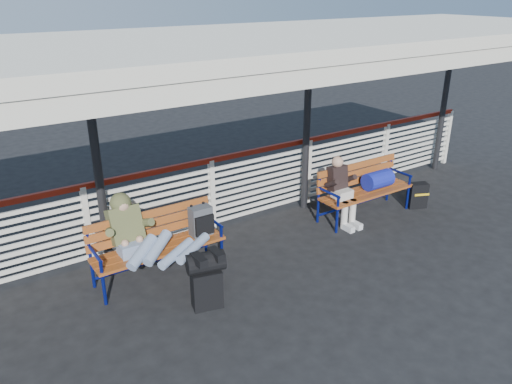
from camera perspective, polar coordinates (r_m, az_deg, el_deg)
ground at (r=6.94m, az=2.90°, el=-10.09°), size 60.00×60.00×0.00m
fence at (r=8.06m, az=-5.07°, el=0.00°), size 12.08×0.08×1.24m
canopy at (r=6.59m, az=-1.24°, el=16.47°), size 12.60×3.60×3.16m
luggage_stack at (r=6.24m, az=-5.71°, el=-9.72°), size 0.51×0.36×0.77m
bench_left at (r=6.97m, az=-10.04°, el=-4.74°), size 1.80×0.56×0.92m
bench_right at (r=8.84m, az=12.81°, el=1.05°), size 1.80×0.56×0.92m
traveler_man at (r=6.53m, az=-11.37°, el=-5.83°), size 0.93×1.64×0.77m
companion_person at (r=8.39m, az=9.76°, el=0.21°), size 0.32×0.66×1.15m
suitcase_side at (r=9.46m, az=17.96°, el=-0.36°), size 0.38×0.32×0.46m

